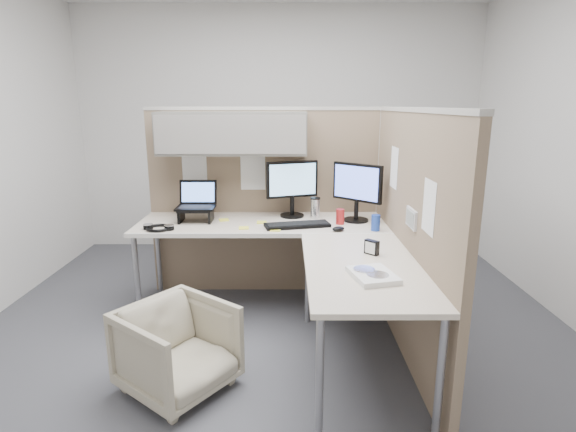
{
  "coord_description": "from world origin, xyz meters",
  "views": [
    {
      "loc": [
        0.1,
        -2.95,
        1.65
      ],
      "look_at": [
        0.1,
        0.25,
        0.85
      ],
      "focal_mm": 28.0,
      "sensor_mm": 36.0,
      "label": 1
    }
  ],
  "objects_px": {
    "monitor_left": "(292,184)",
    "desk": "(291,242)",
    "office_chair": "(177,345)",
    "keyboard": "(297,225)"
  },
  "relations": [
    {
      "from": "office_chair",
      "to": "keyboard",
      "type": "xyz_separation_m",
      "value": [
        0.72,
        0.99,
        0.45
      ]
    },
    {
      "from": "office_chair",
      "to": "keyboard",
      "type": "distance_m",
      "value": 1.3
    },
    {
      "from": "monitor_left",
      "to": "keyboard",
      "type": "bearing_deg",
      "value": -102.75
    },
    {
      "from": "desk",
      "to": "monitor_left",
      "type": "distance_m",
      "value": 0.67
    },
    {
      "from": "monitor_left",
      "to": "desk",
      "type": "bearing_deg",
      "value": -110.1
    },
    {
      "from": "desk",
      "to": "monitor_left",
      "type": "height_order",
      "value": "monitor_left"
    },
    {
      "from": "desk",
      "to": "monitor_left",
      "type": "relative_size",
      "value": 4.29
    },
    {
      "from": "desk",
      "to": "keyboard",
      "type": "height_order",
      "value": "keyboard"
    },
    {
      "from": "keyboard",
      "to": "desk",
      "type": "bearing_deg",
      "value": -112.57
    },
    {
      "from": "desk",
      "to": "monitor_left",
      "type": "bearing_deg",
      "value": 88.99
    }
  ]
}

